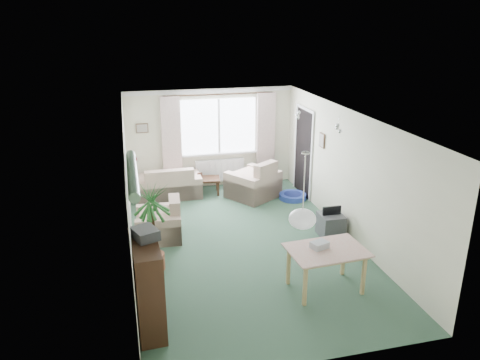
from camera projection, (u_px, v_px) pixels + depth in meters
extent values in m
plane|color=#2F4F3C|center=(244.00, 244.00, 8.67)|extent=(6.50, 6.50, 0.00)
cube|color=white|center=(219.00, 126.00, 11.18)|extent=(1.80, 0.03, 1.30)
cube|color=black|center=(219.00, 94.00, 10.85)|extent=(2.60, 0.03, 0.03)
cube|color=beige|center=(171.00, 139.00, 10.90)|extent=(0.45, 0.08, 2.00)
cube|color=beige|center=(266.00, 134.00, 11.42)|extent=(0.45, 0.08, 2.00)
cube|color=white|center=(220.00, 170.00, 11.50)|extent=(1.20, 0.10, 0.55)
cube|color=black|center=(304.00, 153.00, 10.80)|extent=(0.03, 0.95, 2.00)
sphere|color=white|center=(302.00, 219.00, 6.12)|extent=(0.36, 0.36, 0.36)
cylinder|color=#196626|center=(132.00, 173.00, 5.37)|extent=(1.60, 1.60, 0.12)
sphere|color=silver|center=(298.00, 113.00, 9.05)|extent=(0.20, 0.20, 0.20)
sphere|color=silver|center=(339.00, 125.00, 8.02)|extent=(0.20, 0.20, 0.20)
cube|color=brown|center=(142.00, 128.00, 10.75)|extent=(0.28, 0.03, 0.22)
cube|color=brown|center=(322.00, 140.00, 9.70)|extent=(0.03, 0.24, 0.30)
cube|color=#BAAB8D|center=(169.00, 182.00, 10.82)|extent=(1.47, 0.79, 0.73)
cube|color=beige|center=(253.00, 178.00, 10.78)|extent=(1.36, 1.35, 0.90)
cube|color=#C6AB95|center=(158.00, 219.00, 8.79)|extent=(0.89, 0.93, 0.78)
cube|color=black|center=(202.00, 186.00, 11.05)|extent=(0.91, 0.58, 0.38)
cube|color=brown|center=(200.00, 176.00, 10.92)|extent=(0.12, 0.02, 0.16)
cube|color=black|center=(147.00, 285.00, 6.18)|extent=(0.40, 1.04, 1.25)
cube|color=#323337|center=(145.00, 234.00, 6.06)|extent=(0.39, 0.43, 0.14)
cylinder|color=#1F591E|center=(153.00, 228.00, 7.55)|extent=(0.84, 0.84, 1.52)
cube|color=#986E52|center=(325.00, 270.00, 7.13)|extent=(1.10, 0.77, 0.66)
cube|color=#B4B5BF|center=(319.00, 245.00, 7.04)|extent=(0.29, 0.25, 0.12)
cube|color=#37363B|center=(331.00, 225.00, 8.93)|extent=(0.44, 0.48, 0.43)
cylinder|color=navy|center=(293.00, 196.00, 10.78)|extent=(0.64, 0.64, 0.12)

